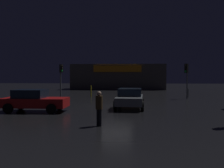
{
  "coord_description": "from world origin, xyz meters",
  "views": [
    {
      "loc": [
        1.16,
        -19.24,
        2.39
      ],
      "look_at": [
        -0.48,
        2.57,
        1.68
      ],
      "focal_mm": 39.02,
      "sensor_mm": 36.0,
      "label": 1
    }
  ],
  "objects_px": {
    "traffic_signal_main": "(186,73)",
    "pedestrian": "(99,106)",
    "traffic_signal_opposite": "(61,74)",
    "store_building": "(118,77)",
    "car_far": "(34,100)",
    "car_near": "(130,98)"
  },
  "relations": [
    {
      "from": "store_building",
      "to": "car_near",
      "type": "distance_m",
      "value": 27.04
    },
    {
      "from": "store_building",
      "to": "car_far",
      "type": "relative_size",
      "value": 3.87
    },
    {
      "from": "traffic_signal_opposite",
      "to": "store_building",
      "type": "bearing_deg",
      "value": 74.66
    },
    {
      "from": "store_building",
      "to": "traffic_signal_main",
      "type": "relative_size",
      "value": 4.52
    },
    {
      "from": "store_building",
      "to": "car_near",
      "type": "height_order",
      "value": "store_building"
    },
    {
      "from": "store_building",
      "to": "traffic_signal_opposite",
      "type": "xyz_separation_m",
      "value": [
        -5.25,
        -19.16,
        0.37
      ]
    },
    {
      "from": "store_building",
      "to": "car_far",
      "type": "bearing_deg",
      "value": -98.32
    },
    {
      "from": "store_building",
      "to": "traffic_signal_main",
      "type": "xyz_separation_m",
      "value": [
        8.1,
        -18.93,
        0.45
      ]
    },
    {
      "from": "traffic_signal_opposite",
      "to": "car_near",
      "type": "height_order",
      "value": "traffic_signal_opposite"
    },
    {
      "from": "car_near",
      "to": "car_far",
      "type": "xyz_separation_m",
      "value": [
        -6.44,
        -2.17,
        -0.01
      ]
    },
    {
      "from": "traffic_signal_opposite",
      "to": "car_far",
      "type": "bearing_deg",
      "value": -84.25
    },
    {
      "from": "traffic_signal_main",
      "to": "traffic_signal_opposite",
      "type": "xyz_separation_m",
      "value": [
        -13.35,
        -0.23,
        -0.08
      ]
    },
    {
      "from": "store_building",
      "to": "traffic_signal_opposite",
      "type": "height_order",
      "value": "store_building"
    },
    {
      "from": "traffic_signal_main",
      "to": "store_building",
      "type": "bearing_deg",
      "value": 113.16
    },
    {
      "from": "store_building",
      "to": "traffic_signal_opposite",
      "type": "bearing_deg",
      "value": -105.34
    },
    {
      "from": "traffic_signal_main",
      "to": "traffic_signal_opposite",
      "type": "bearing_deg",
      "value": -179.02
    },
    {
      "from": "traffic_signal_main",
      "to": "pedestrian",
      "type": "height_order",
      "value": "traffic_signal_main"
    },
    {
      "from": "store_building",
      "to": "traffic_signal_main",
      "type": "bearing_deg",
      "value": -66.84
    },
    {
      "from": "traffic_signal_main",
      "to": "car_far",
      "type": "height_order",
      "value": "traffic_signal_main"
    },
    {
      "from": "traffic_signal_main",
      "to": "car_far",
      "type": "bearing_deg",
      "value": -140.57
    },
    {
      "from": "store_building",
      "to": "car_far",
      "type": "xyz_separation_m",
      "value": [
        -4.25,
        -29.09,
        -1.5
      ]
    },
    {
      "from": "store_building",
      "to": "pedestrian",
      "type": "relative_size",
      "value": 9.96
    }
  ]
}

